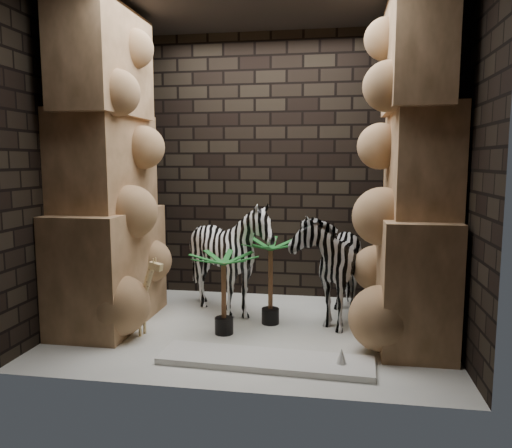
% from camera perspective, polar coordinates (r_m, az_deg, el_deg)
% --- Properties ---
extents(floor, '(3.50, 3.50, 0.00)m').
position_cam_1_polar(floor, '(4.72, -0.48, -12.10)').
color(floor, white).
rests_on(floor, ground).
extents(wall_back, '(3.50, 0.00, 3.50)m').
position_cam_1_polar(wall_back, '(5.69, 1.66, 6.61)').
color(wall_back, black).
rests_on(wall_back, ground).
extents(wall_front, '(3.50, 0.00, 3.50)m').
position_cam_1_polar(wall_front, '(3.23, -4.30, 6.05)').
color(wall_front, black).
rests_on(wall_front, ground).
extents(wall_left, '(0.00, 3.00, 3.00)m').
position_cam_1_polar(wall_left, '(5.06, -20.56, 6.06)').
color(wall_left, black).
rests_on(wall_left, ground).
extents(wall_right, '(0.00, 3.00, 3.00)m').
position_cam_1_polar(wall_right, '(4.50, 22.16, 5.89)').
color(wall_right, black).
rests_on(wall_right, ground).
extents(rock_pillar_left, '(0.68, 1.30, 3.00)m').
position_cam_1_polar(rock_pillar_left, '(4.89, -16.98, 6.18)').
color(rock_pillar_left, tan).
rests_on(rock_pillar_left, floor).
extents(rock_pillar_right, '(0.58, 1.25, 3.00)m').
position_cam_1_polar(rock_pillar_right, '(4.44, 17.98, 6.06)').
color(rock_pillar_right, tan).
rests_on(rock_pillar_right, floor).
extents(zebra_right, '(0.72, 1.16, 1.29)m').
position_cam_1_polar(zebra_right, '(4.95, 8.55, -3.52)').
color(zebra_right, white).
rests_on(zebra_right, floor).
extents(zebra_left, '(1.07, 1.27, 1.08)m').
position_cam_1_polar(zebra_left, '(5.01, -3.04, -4.58)').
color(zebra_left, white).
rests_on(zebra_left, floor).
extents(giraffe_toy, '(0.40, 0.19, 0.74)m').
position_cam_1_polar(giraffe_toy, '(4.65, -14.08, -7.88)').
color(giraffe_toy, '#E3C585').
rests_on(giraffe_toy, floor).
extents(palm_front, '(0.36, 0.36, 0.84)m').
position_cam_1_polar(palm_front, '(4.78, 1.68, -6.65)').
color(palm_front, '#1B6D2C').
rests_on(palm_front, floor).
extents(palm_back, '(0.36, 0.36, 0.75)m').
position_cam_1_polar(palm_back, '(4.52, -3.74, -8.00)').
color(palm_back, '#1B6D2C').
rests_on(palm_back, floor).
extents(surfboard, '(1.69, 0.49, 0.05)m').
position_cam_1_polar(surfboard, '(3.99, 1.07, -15.44)').
color(surfboard, white).
rests_on(surfboard, floor).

